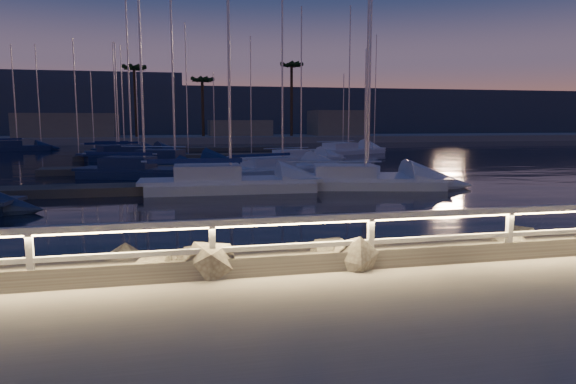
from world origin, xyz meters
name	(u,v)px	position (x,y,z in m)	size (l,w,h in m)	color
ground	(320,270)	(0.00, 0.00, 0.00)	(400.00, 400.00, 0.00)	gray
harbor_water	(209,169)	(0.00, 31.22, -0.97)	(400.00, 440.00, 0.60)	black
guard_rail	(317,230)	(-0.07, 0.00, 0.77)	(44.11, 0.12, 1.06)	silver
floating_docks	(208,161)	(0.00, 32.50, -0.40)	(22.00, 36.00, 0.40)	#5D574D
far_shore	(189,137)	(-0.12, 74.05, 0.29)	(160.00, 14.00, 5.20)	gray
palm_left	(134,71)	(-8.00, 72.00, 10.14)	(3.00, 3.00, 11.20)	#4A3922
palm_center	(202,82)	(2.00, 73.00, 8.78)	(3.00, 3.00, 9.70)	#4A3922
palm_right	(292,68)	(16.00, 72.00, 11.03)	(3.00, 3.00, 12.20)	#4A3922
distant_hills	(96,113)	(-22.13, 133.69, 4.74)	(230.00, 37.50, 18.00)	#374355
sailboat_b	(226,182)	(-0.21, 15.66, -0.13)	(8.71, 2.91, 14.67)	silver
sailboat_c	(361,179)	(6.62, 15.48, -0.16)	(8.58, 4.27, 14.04)	silver
sailboat_d	(364,177)	(7.39, 17.04, -0.20)	(7.92, 2.98, 13.11)	silver
sailboat_f	(141,170)	(-4.55, 22.78, -0.15)	(8.40, 5.03, 13.88)	#1B294E
sailboat_g	(299,158)	(7.40, 31.86, -0.20)	(7.59, 4.51, 12.48)	silver
sailboat_h	(279,168)	(3.97, 23.11, -0.19)	(8.53, 5.15, 13.99)	silver
sailboat_i	(118,152)	(-7.97, 43.36, -0.19)	(6.55, 2.93, 10.85)	#1B294E
sailboat_j	(172,161)	(-2.76, 29.32, -0.13)	(8.92, 5.60, 14.80)	#1B294E
sailboat_k	(129,154)	(-6.52, 38.71, -0.14)	(9.25, 6.01, 15.35)	#1B294E
sailboat_l	(346,150)	(14.81, 41.44, -0.17)	(9.03, 5.89, 14.93)	silver
sailboat_m	(16,147)	(-20.18, 54.92, -0.17)	(7.16, 4.56, 11.96)	#1B294E
sailboat_n	(123,149)	(-7.92, 48.28, -0.20)	(6.70, 2.23, 11.29)	#1B294E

